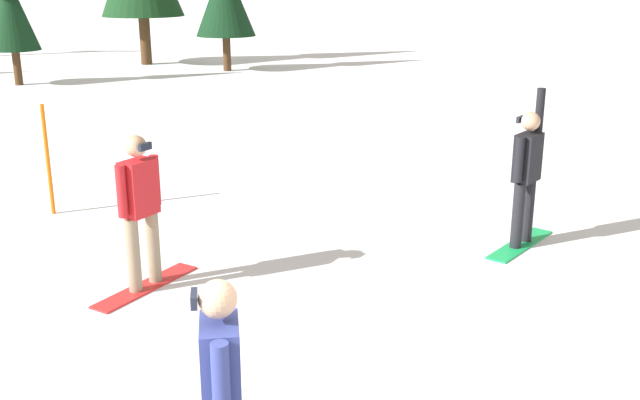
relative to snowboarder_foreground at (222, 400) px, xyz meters
name	(u,v)px	position (x,y,z in m)	size (l,w,h in m)	color
snowboarder_foreground	(222,400)	(0.00, 0.00, 0.00)	(0.46, 1.53, 1.73)	#993FD8
snowboarder_midground	(140,209)	(-1.34, 3.82, 0.04)	(1.02, 1.41, 1.80)	red
snowboarder_background	(526,174)	(3.37, 5.12, 0.07)	(1.16, 1.32, 2.07)	#19B259
trail_marker_pole	(48,160)	(-3.31, 6.58, -0.08)	(0.06, 0.06, 1.66)	orange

